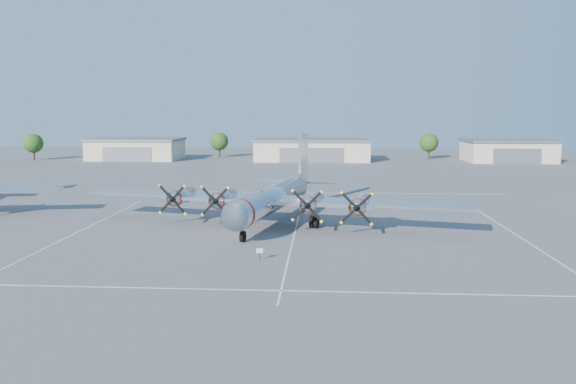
# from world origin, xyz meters

# --- Properties ---
(ground) EXTENTS (260.00, 260.00, 0.00)m
(ground) POSITION_xyz_m (0.00, 0.00, 0.00)
(ground) COLOR #535356
(ground) RESTS_ON ground
(parking_lines) EXTENTS (60.00, 50.08, 0.01)m
(parking_lines) POSITION_xyz_m (0.00, -1.75, 0.01)
(parking_lines) COLOR silver
(parking_lines) RESTS_ON ground
(hangar_west) EXTENTS (22.60, 14.60, 5.40)m
(hangar_west) POSITION_xyz_m (-45.00, 81.96, 2.71)
(hangar_west) COLOR beige
(hangar_west) RESTS_ON ground
(hangar_center) EXTENTS (28.60, 14.60, 5.40)m
(hangar_center) POSITION_xyz_m (0.00, 81.96, 2.71)
(hangar_center) COLOR beige
(hangar_center) RESTS_ON ground
(hangar_east) EXTENTS (20.60, 14.60, 5.40)m
(hangar_east) POSITION_xyz_m (48.00, 81.96, 2.71)
(hangar_east) COLOR beige
(hangar_east) RESTS_ON ground
(tree_far_west) EXTENTS (4.80, 4.80, 6.64)m
(tree_far_west) POSITION_xyz_m (-70.00, 78.00, 4.22)
(tree_far_west) COLOR #382619
(tree_far_west) RESTS_ON ground
(tree_west) EXTENTS (4.80, 4.80, 6.64)m
(tree_west) POSITION_xyz_m (-25.00, 90.00, 4.22)
(tree_west) COLOR #382619
(tree_west) RESTS_ON ground
(tree_east) EXTENTS (4.80, 4.80, 6.64)m
(tree_east) POSITION_xyz_m (30.00, 88.00, 4.22)
(tree_east) COLOR #382619
(tree_east) RESTS_ON ground
(main_bomber_b29) EXTENTS (47.29, 37.28, 9.29)m
(main_bomber_b29) POSITION_xyz_m (-2.50, 1.84, 0.00)
(main_bomber_b29) COLOR silver
(main_bomber_b29) RESTS_ON ground
(info_placard) EXTENTS (0.53, 0.15, 1.03)m
(info_placard) POSITION_xyz_m (-2.35, -14.29, 0.72)
(info_placard) COLOR black
(info_placard) RESTS_ON ground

